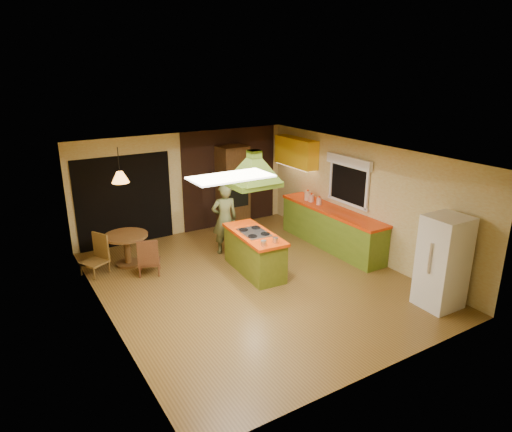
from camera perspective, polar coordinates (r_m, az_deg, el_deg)
ground at (r=9.01m, az=-0.33°, el=-8.17°), size 6.50×6.50×0.00m
room_walls at (r=8.52m, az=-0.34°, el=-0.64°), size 5.50×6.50×6.50m
ceiling_plane at (r=8.19m, az=-0.36°, el=7.65°), size 6.50×6.50×0.00m
brick_panel at (r=11.81m, az=-3.25°, el=4.82°), size 2.64×0.03×2.50m
nook_opening at (r=10.88m, az=-16.09°, el=1.82°), size 2.20×0.03×2.10m
right_counter at (r=10.61m, az=9.37°, el=-1.47°), size 0.62×3.05×0.92m
upper_cabinets at (r=11.50m, az=5.02°, el=7.97°), size 0.34×1.40×0.70m
window_right at (r=10.26m, az=11.53°, el=5.35°), size 0.12×1.35×1.06m
fluor_panel at (r=6.64m, az=-3.16°, el=4.89°), size 1.20×0.60×0.03m
kitchen_island at (r=9.24m, az=-0.21°, el=-4.53°), size 0.78×1.71×0.86m
range_hood at (r=8.69m, az=-0.22°, el=6.63°), size 0.93×0.67×0.78m
man at (r=10.05m, az=-3.95°, el=-0.38°), size 0.65×0.50×1.59m
refrigerator at (r=8.46m, az=22.33°, el=-5.35°), size 0.69×0.66×1.65m
wall_oven at (r=11.58m, az=-2.92°, el=3.56°), size 0.73×0.63×2.12m
dining_table at (r=9.91m, az=-15.86°, el=-3.35°), size 0.90×0.90×0.68m
chair_left at (r=9.70m, az=-19.63°, el=-4.65°), size 0.60×0.60×0.81m
chair_near at (r=9.42m, az=-13.25°, el=-4.82°), size 0.56×0.56×0.78m
pendant_lamp at (r=9.49m, az=-16.62°, el=4.68°), size 0.45×0.45×0.22m
canister_large at (r=11.03m, az=6.47°, el=2.55°), size 0.20×0.20×0.22m
canister_medium at (r=10.71m, az=7.89°, el=1.85°), size 0.16×0.16×0.17m
canister_small at (r=10.92m, az=6.94°, el=2.24°), size 0.15×0.15×0.17m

